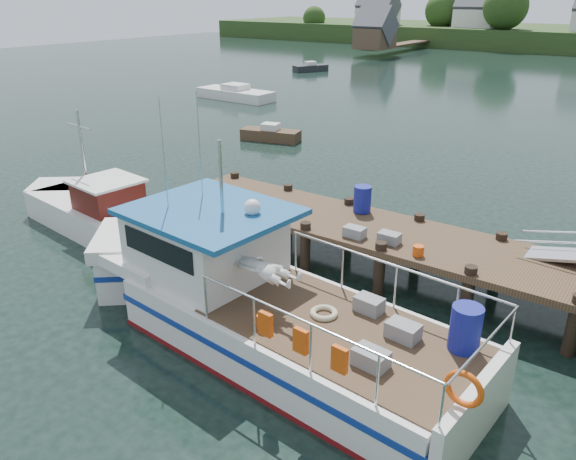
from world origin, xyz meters
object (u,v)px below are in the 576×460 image
Objects in this scene: lobster_boat at (250,299)px; moored_a at (236,94)px; work_boat at (97,211)px; moored_e at (310,68)px; moored_rowboat at (271,134)px; dock at (574,245)px.

moored_a is at bearing 135.87° from lobster_boat.
work_boat is 26.83m from moored_a.
work_boat reaches higher than moored_e.
lobster_boat reaches higher than moored_rowboat.
moored_rowboat is at bearing -43.17° from moored_e.
lobster_boat reaches higher than moored_e.
lobster_boat is 1.82× the size of moored_a.
moored_e is (-17.98, 41.12, -0.28)m from work_boat.
lobster_boat reaches higher than work_boat.
work_boat is 2.05× the size of moored_e.
dock is 8.03m from lobster_boat.
work_boat is at bearing -62.84° from moored_rowboat.
dock is 15.32m from work_boat.
moored_a is (-22.21, 25.44, -0.60)m from lobster_boat.
dock is at bearing -31.62° from moored_e.
work_boat is 2.26× the size of moored_rowboat.
dock is 34.96m from moored_a.
moored_a is 18.44m from moored_e.
moored_rowboat is at bearing -19.94° from moored_a.
lobster_boat is at bearing -40.59° from moored_e.
dock is 2.05× the size of work_boat.
dock reaches higher than moored_a.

